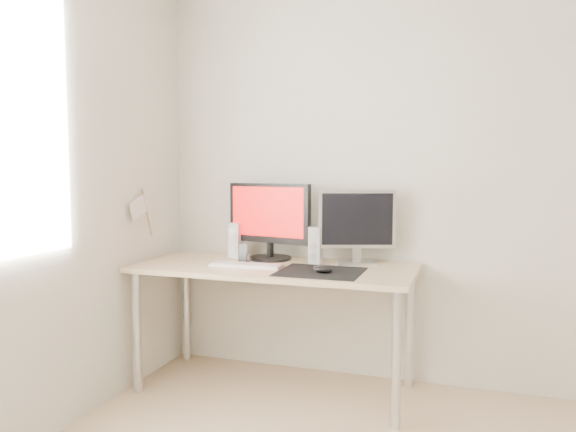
# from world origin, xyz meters

# --- Properties ---
(wall_back) EXTENTS (3.50, 0.00, 3.50)m
(wall_back) POSITION_xyz_m (0.00, 1.75, 1.25)
(wall_back) COLOR silver
(wall_back) RESTS_ON ground
(mousepad) EXTENTS (0.45, 0.40, 0.00)m
(mousepad) POSITION_xyz_m (-0.63, 1.27, 0.73)
(mousepad) COLOR black
(mousepad) RESTS_ON desk
(mouse) EXTENTS (0.11, 0.06, 0.04)m
(mouse) POSITION_xyz_m (-0.61, 1.24, 0.75)
(mouse) COLOR black
(mouse) RESTS_ON mousepad
(desk) EXTENTS (1.60, 0.70, 0.73)m
(desk) POSITION_xyz_m (-0.93, 1.38, 0.65)
(desk) COLOR #D1B587
(desk) RESTS_ON ground
(main_monitor) EXTENTS (0.55, 0.31, 0.47)m
(main_monitor) POSITION_xyz_m (-1.03, 1.56, 0.98)
(main_monitor) COLOR black
(main_monitor) RESTS_ON desk
(second_monitor) EXTENTS (0.44, 0.22, 0.43)m
(second_monitor) POSITION_xyz_m (-0.49, 1.58, 0.97)
(second_monitor) COLOR #BDBDC0
(second_monitor) RESTS_ON desk
(speaker_left) EXTENTS (0.07, 0.08, 0.22)m
(speaker_left) POSITION_xyz_m (-1.26, 1.57, 0.84)
(speaker_left) COLOR silver
(speaker_left) RESTS_ON desk
(speaker_right) EXTENTS (0.07, 0.08, 0.22)m
(speaker_right) POSITION_xyz_m (-0.72, 1.51, 0.84)
(speaker_right) COLOR silver
(speaker_right) RESTS_ON desk
(keyboard) EXTENTS (0.42, 0.12, 0.02)m
(keyboard) POSITION_xyz_m (-1.08, 1.31, 0.74)
(keyboard) COLOR silver
(keyboard) RESTS_ON desk
(phone_dock) EXTENTS (0.06, 0.05, 0.11)m
(phone_dock) POSITION_xyz_m (-1.14, 1.40, 0.76)
(phone_dock) COLOR black
(phone_dock) RESTS_ON desk
(pennant) EXTENTS (0.01, 0.23, 0.29)m
(pennant) POSITION_xyz_m (-1.72, 1.24, 1.05)
(pennant) COLOR #A57F54
(pennant) RESTS_ON wall_left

